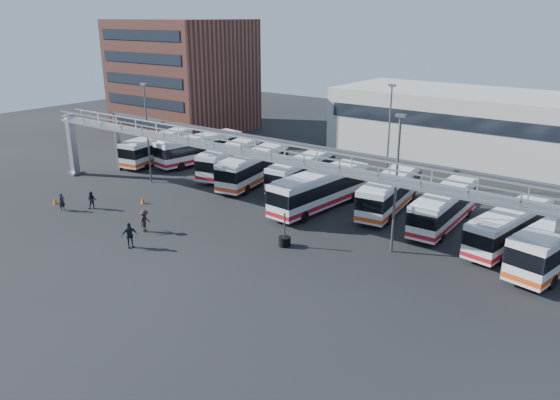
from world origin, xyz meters
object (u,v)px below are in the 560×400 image
Objects in this scene: light_pole_back at (389,130)px; pedestrian_b at (92,200)px; tire_stack at (285,240)px; light_pole_mid at (396,177)px; bus_0 at (158,147)px; pedestrian_c at (145,221)px; pedestrian_d at (129,235)px; cone_left at (55,201)px; bus_3 at (254,166)px; cone_right at (143,200)px; bus_1 at (200,148)px; bus_4 at (302,171)px; bus_7 at (444,206)px; bus_8 at (510,226)px; bus_6 at (390,191)px; bus_5 at (320,188)px; bus_2 at (231,158)px; pedestrian_a at (62,202)px; light_pole_left at (147,128)px.

light_pole_back is 6.30× the size of pedestrian_b.
tire_stack is (18.78, 3.79, -0.36)m from pedestrian_b.
light_pole_back is (-8.00, 15.00, 0.00)m from light_pole_mid.
bus_0 is 5.92× the size of pedestrian_c.
pedestrian_d is 3.05× the size of cone_left.
bus_0 is 0.97× the size of bus_3.
cone_right is at bearing 33.71° from pedestrian_c.
light_pole_mid is 31.05m from bus_1.
bus_4 is 0.98× the size of bus_7.
pedestrian_b is (-32.32, -13.66, -0.89)m from bus_8.
pedestrian_b is at bearing -151.23° from bus_6.
light_pole_mid is 20.09m from pedestrian_d.
bus_4 is 6.70m from bus_5.
light_pole_back reaches higher than bus_1.
bus_2 is at bearing 175.33° from bus_7.
bus_1 is 21.42m from pedestrian_c.
bus_8 is (25.67, -1.13, -0.15)m from bus_3.
bus_0 is 34.91m from bus_7.
pedestrian_a is 0.80× the size of pedestrian_d.
bus_4 is at bearing 144.15° from bus_5.
light_pole_mid is 15.78× the size of cone_left.
bus_5 reaches higher than bus_1.
tire_stack is (26.89, -11.00, -1.34)m from bus_0.
light_pole_mid is 6.30× the size of pedestrian_b.
bus_5 is at bearing -168.24° from bus_7.
bus_8 is (21.07, -3.12, 0.00)m from bus_4.
light_pole_back reaches higher than pedestrian_a.
light_pole_mid reaches higher than bus_4.
cone_left is (-3.94, -1.27, -0.49)m from pedestrian_b.
bus_6 is at bearing -57.71° from pedestrian_c.
bus_5 is 23.06m from pedestrian_a.
bus_4 is 17.77m from pedestrian_c.
light_pole_left is 11.49m from bus_3.
bus_1 is 5.94m from bus_2.
bus_0 reaches higher than bus_2.
cone_left is (-29.65, -8.98, -5.40)m from light_pole_mid.
light_pole_back is 31.74m from pedestrian_a.
pedestrian_d is at bearing -48.11° from bus_1.
bus_3 is at bearing 56.59° from cone_left.
light_pole_left is 15.67× the size of cone_right.
light_pole_back reaches higher than cone_left.
light_pole_mid is 0.95× the size of bus_2.
bus_1 is 36.09m from bus_8.
light_pole_mid is 15.67× the size of cone_right.
bus_4 is at bearing 120.10° from tire_stack.
light_pole_left is 5.18× the size of pedestrian_d.
light_pole_mid reaches higher than bus_6.
light_pole_back is 9.65m from bus_4.
light_pole_left and light_pole_back have the same top height.
tire_stack is at bearing -21.81° from bus_1.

